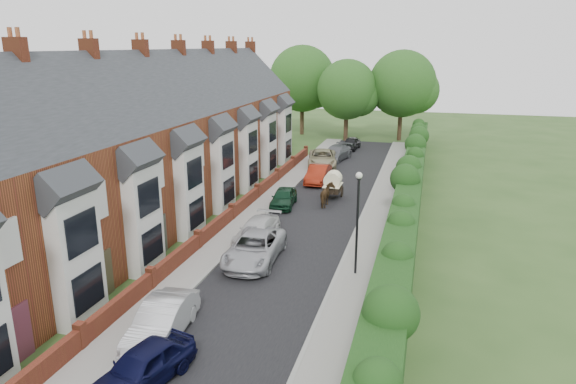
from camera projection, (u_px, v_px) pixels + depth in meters
name	position (u px, v px, depth m)	size (l,w,h in m)	color
ground	(263.00, 305.00, 22.08)	(140.00, 140.00, 0.00)	#2D4C1E
road	(310.00, 222.00, 32.40)	(6.00, 58.00, 0.02)	black
pavement_hedge_side	(375.00, 227.00, 31.33)	(2.20, 58.00, 0.12)	gray
pavement_house_side	(252.00, 216.00, 33.37)	(1.70, 58.00, 0.12)	gray
kerb_hedge_side	(358.00, 225.00, 31.60)	(0.18, 58.00, 0.13)	gray
kerb_house_side	(264.00, 217.00, 33.17)	(0.18, 58.00, 0.13)	gray
hedge	(407.00, 205.00, 30.44)	(2.10, 58.00, 2.85)	#153711
terrace_row	(150.00, 147.00, 32.89)	(9.05, 40.50, 11.50)	brown
garden_wall_row	(232.00, 213.00, 32.59)	(0.35, 40.35, 1.10)	brown
lamppost	(358.00, 211.00, 24.01)	(0.32, 0.32, 5.16)	black
tree_far_left	(350.00, 91.00, 58.31)	(7.14, 6.80, 9.29)	#332316
tree_far_right	(406.00, 85.00, 58.44)	(7.98, 7.60, 10.31)	#332316
tree_far_back	(306.00, 80.00, 62.36)	(8.40, 8.00, 10.82)	#332316
car_navy	(142.00, 367.00, 16.69)	(1.61, 4.00, 1.36)	black
car_silver_a	(162.00, 321.00, 19.41)	(1.53, 4.37, 1.44)	silver
car_silver_b	(255.00, 248.00, 26.34)	(2.42, 5.24, 1.46)	#AEB0B6
car_white	(257.00, 231.00, 29.07)	(1.78, 4.37, 1.27)	silver
car_green	(284.00, 197.00, 35.37)	(1.51, 3.75, 1.28)	#0E311D
car_red	(318.00, 174.00, 41.47)	(1.51, 4.33, 1.43)	maroon
car_beige	(322.00, 158.00, 46.98)	(2.53, 5.48, 1.52)	tan
car_grey	(336.00, 153.00, 49.69)	(1.95, 4.79, 1.39)	slate
car_black	(351.00, 143.00, 54.73)	(1.51, 3.76, 1.28)	black
horse	(327.00, 195.00, 35.30)	(0.85, 1.87, 1.58)	#452F19
horse_cart	(333.00, 183.00, 37.07)	(1.27, 2.81, 2.02)	black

